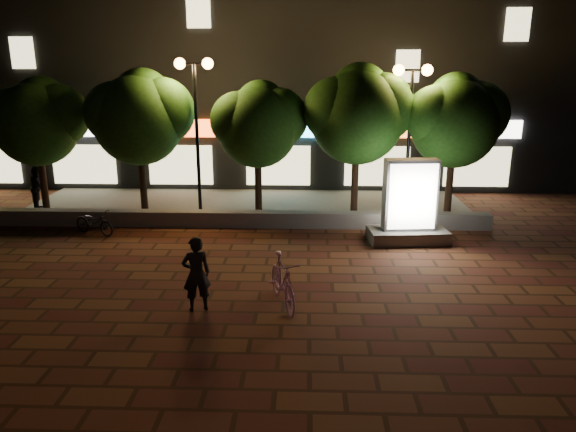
{
  "coord_description": "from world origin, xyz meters",
  "views": [
    {
      "loc": [
        2.13,
        -12.44,
        5.0
      ],
      "look_at": [
        1.65,
        1.5,
        1.07
      ],
      "focal_mm": 33.24,
      "sensor_mm": 36.0,
      "label": 1
    }
  ],
  "objects_px": {
    "tree_right": "(359,111)",
    "street_lamp_right": "(411,102)",
    "scooter_pink": "(283,281)",
    "tree_mid": "(259,122)",
    "rider": "(196,274)",
    "tree_left": "(140,114)",
    "tree_far_left": "(38,119)",
    "ad_kiosk": "(409,209)",
    "pedestrian": "(39,187)",
    "scooter_parked": "(94,222)",
    "street_lamp_left": "(195,97)",
    "tree_far_right": "(456,118)"
  },
  "relations": [
    {
      "from": "street_lamp_left",
      "to": "scooter_pink",
      "type": "height_order",
      "value": "street_lamp_left"
    },
    {
      "from": "tree_mid",
      "to": "ad_kiosk",
      "type": "relative_size",
      "value": 1.83
    },
    {
      "from": "tree_far_right",
      "to": "scooter_parked",
      "type": "bearing_deg",
      "value": -167.81
    },
    {
      "from": "scooter_pink",
      "to": "scooter_parked",
      "type": "distance_m",
      "value": 7.73
    },
    {
      "from": "scooter_pink",
      "to": "street_lamp_left",
      "type": "bearing_deg",
      "value": 96.82
    },
    {
      "from": "rider",
      "to": "pedestrian",
      "type": "relative_size",
      "value": 1.05
    },
    {
      "from": "ad_kiosk",
      "to": "rider",
      "type": "bearing_deg",
      "value": -137.93
    },
    {
      "from": "tree_left",
      "to": "rider",
      "type": "distance_m",
      "value": 8.69
    },
    {
      "from": "street_lamp_left",
      "to": "pedestrian",
      "type": "bearing_deg",
      "value": 175.16
    },
    {
      "from": "pedestrian",
      "to": "tree_right",
      "type": "bearing_deg",
      "value": -108.38
    },
    {
      "from": "street_lamp_right",
      "to": "tree_far_right",
      "type": "bearing_deg",
      "value": 9.61
    },
    {
      "from": "tree_far_right",
      "to": "street_lamp_right",
      "type": "bearing_deg",
      "value": -170.39
    },
    {
      "from": "tree_left",
      "to": "pedestrian",
      "type": "relative_size",
      "value": 3.13
    },
    {
      "from": "street_lamp_right",
      "to": "ad_kiosk",
      "type": "bearing_deg",
      "value": -97.88
    },
    {
      "from": "tree_far_right",
      "to": "rider",
      "type": "height_order",
      "value": "tree_far_right"
    },
    {
      "from": "tree_left",
      "to": "pedestrian",
      "type": "height_order",
      "value": "tree_left"
    },
    {
      "from": "tree_far_right",
      "to": "rider",
      "type": "distance_m",
      "value": 10.77
    },
    {
      "from": "tree_right",
      "to": "street_lamp_right",
      "type": "relative_size",
      "value": 1.02
    },
    {
      "from": "ad_kiosk",
      "to": "pedestrian",
      "type": "distance_m",
      "value": 12.86
    },
    {
      "from": "tree_far_left",
      "to": "tree_left",
      "type": "bearing_deg",
      "value": 0.0
    },
    {
      "from": "tree_mid",
      "to": "tree_far_right",
      "type": "bearing_deg",
      "value": 0.0
    },
    {
      "from": "tree_mid",
      "to": "ad_kiosk",
      "type": "distance_m",
      "value": 5.83
    },
    {
      "from": "tree_mid",
      "to": "pedestrian",
      "type": "distance_m",
      "value": 8.24
    },
    {
      "from": "pedestrian",
      "to": "street_lamp_left",
      "type": "bearing_deg",
      "value": -112.04
    },
    {
      "from": "tree_left",
      "to": "street_lamp_left",
      "type": "relative_size",
      "value": 0.94
    },
    {
      "from": "tree_left",
      "to": "rider",
      "type": "relative_size",
      "value": 2.99
    },
    {
      "from": "tree_mid",
      "to": "tree_right",
      "type": "height_order",
      "value": "tree_right"
    },
    {
      "from": "tree_left",
      "to": "tree_mid",
      "type": "xyz_separation_m",
      "value": [
        4.0,
        -0.0,
        -0.23
      ]
    },
    {
      "from": "ad_kiosk",
      "to": "rider",
      "type": "height_order",
      "value": "ad_kiosk"
    },
    {
      "from": "street_lamp_right",
      "to": "scooter_pink",
      "type": "distance_m",
      "value": 8.71
    },
    {
      "from": "ad_kiosk",
      "to": "scooter_parked",
      "type": "distance_m",
      "value": 9.52
    },
    {
      "from": "pedestrian",
      "to": "tree_left",
      "type": "bearing_deg",
      "value": -110.6
    },
    {
      "from": "street_lamp_left",
      "to": "street_lamp_right",
      "type": "height_order",
      "value": "street_lamp_left"
    },
    {
      "from": "scooter_pink",
      "to": "tree_left",
      "type": "bearing_deg",
      "value": 107.6
    },
    {
      "from": "tree_far_right",
      "to": "scooter_pink",
      "type": "xyz_separation_m",
      "value": [
        -5.4,
        -7.33,
        -2.8
      ]
    },
    {
      "from": "rider",
      "to": "street_lamp_left",
      "type": "bearing_deg",
      "value": -101.12
    },
    {
      "from": "tree_left",
      "to": "tree_far_left",
      "type": "bearing_deg",
      "value": -180.0
    },
    {
      "from": "scooter_parked",
      "to": "pedestrian",
      "type": "relative_size",
      "value": 0.96
    },
    {
      "from": "tree_left",
      "to": "tree_right",
      "type": "distance_m",
      "value": 7.3
    },
    {
      "from": "rider",
      "to": "scooter_parked",
      "type": "xyz_separation_m",
      "value": [
        -4.21,
        5.13,
        -0.42
      ]
    },
    {
      "from": "tree_far_left",
      "to": "street_lamp_left",
      "type": "height_order",
      "value": "street_lamp_left"
    },
    {
      "from": "tree_right",
      "to": "street_lamp_left",
      "type": "height_order",
      "value": "street_lamp_left"
    },
    {
      "from": "tree_far_left",
      "to": "ad_kiosk",
      "type": "relative_size",
      "value": 1.88
    },
    {
      "from": "tree_far_left",
      "to": "scooter_parked",
      "type": "bearing_deg",
      "value": -43.44
    },
    {
      "from": "tree_right",
      "to": "street_lamp_right",
      "type": "distance_m",
      "value": 1.7
    },
    {
      "from": "tree_right",
      "to": "scooter_parked",
      "type": "height_order",
      "value": "tree_right"
    },
    {
      "from": "ad_kiosk",
      "to": "scooter_parked",
      "type": "bearing_deg",
      "value": 177.82
    },
    {
      "from": "tree_mid",
      "to": "rider",
      "type": "bearing_deg",
      "value": -95.2
    },
    {
      "from": "tree_mid",
      "to": "tree_right",
      "type": "xyz_separation_m",
      "value": [
        3.31,
        0.0,
        0.35
      ]
    },
    {
      "from": "street_lamp_right",
      "to": "scooter_pink",
      "type": "bearing_deg",
      "value": -118.57
    }
  ]
}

